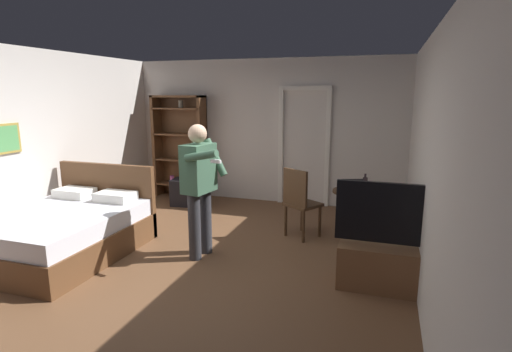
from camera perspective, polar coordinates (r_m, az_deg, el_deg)
The scene contains 14 objects.
ground_plane at distance 4.99m, azimuth -9.00°, elevation -12.04°, with size 6.55×6.55×0.00m, color brown.
wall_back at distance 7.43m, azimuth 1.39°, elevation 6.41°, with size 5.28×0.12×2.61m, color silver.
wall_left at distance 6.24m, azimuth -31.07°, elevation 3.70°, with size 0.15×6.19×2.61m.
wall_right at distance 4.13m, azimuth 24.13°, elevation 1.04°, with size 0.12×6.19×2.61m, color silver.
doorway_frame at distance 7.18m, azimuth 6.90°, elevation 5.45°, with size 0.93×0.08×2.13m.
bed at distance 5.61m, azimuth -25.66°, elevation -7.05°, with size 1.54×1.91×1.02m.
bookshelf at distance 7.89m, azimuth -10.78°, elevation 4.70°, with size 1.04×0.32×1.96m.
tv_flatscreen at distance 4.40m, azimuth 18.27°, elevation -11.17°, with size 1.08×0.40×1.14m.
side_table at distance 5.66m, azimuth 13.77°, elevation -4.32°, with size 0.58×0.58×0.70m.
laptop at distance 5.55m, azimuth 13.74°, elevation -1.58°, with size 0.42×0.42×0.17m.
bottle_on_table at distance 5.49m, azimuth 15.33°, elevation -1.21°, with size 0.06×0.06×0.26m.
wooden_chair at distance 5.57m, azimuth 6.25°, elevation -3.46°, with size 0.58×0.58×0.99m.
person_blue_shirt at distance 4.86m, azimuth -8.08°, elevation -0.86°, with size 0.60×0.64×1.65m.
suitcase_dark at distance 7.35m, azimuth -9.88°, elevation -2.29°, with size 0.52×0.39×0.48m, color black.
Camera 1 is at (2.12, -4.05, 2.00)m, focal length 27.92 mm.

